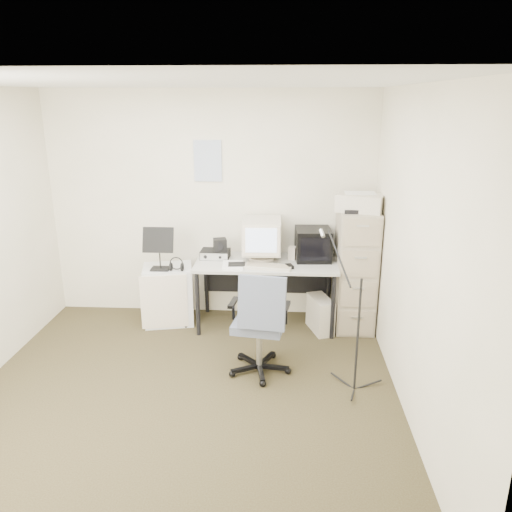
# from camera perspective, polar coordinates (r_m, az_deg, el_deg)

# --- Properties ---
(floor) EXTENTS (3.60, 3.60, 0.01)m
(floor) POSITION_cam_1_polar(r_m,az_deg,el_deg) (4.40, -8.20, -15.65)
(floor) COLOR #302715
(floor) RESTS_ON ground
(ceiling) EXTENTS (3.60, 3.60, 0.01)m
(ceiling) POSITION_cam_1_polar(r_m,az_deg,el_deg) (3.69, -9.97, 18.99)
(ceiling) COLOR white
(ceiling) RESTS_ON ground
(wall_back) EXTENTS (3.60, 0.02, 2.50)m
(wall_back) POSITION_cam_1_polar(r_m,az_deg,el_deg) (5.58, -5.16, 5.68)
(wall_back) COLOR white
(wall_back) RESTS_ON ground
(wall_front) EXTENTS (3.60, 0.02, 2.50)m
(wall_front) POSITION_cam_1_polar(r_m,az_deg,el_deg) (2.28, -18.64, -13.50)
(wall_front) COLOR white
(wall_front) RESTS_ON ground
(wall_right) EXTENTS (0.02, 3.60, 2.50)m
(wall_right) POSITION_cam_1_polar(r_m,az_deg,el_deg) (3.90, 17.79, -0.33)
(wall_right) COLOR white
(wall_right) RESTS_ON ground
(wall_calendar) EXTENTS (0.30, 0.02, 0.44)m
(wall_calendar) POSITION_cam_1_polar(r_m,az_deg,el_deg) (5.49, -5.53, 10.76)
(wall_calendar) COLOR white
(wall_calendar) RESTS_ON wall_back
(filing_cabinet) EXTENTS (0.40, 0.60, 1.30)m
(filing_cabinet) POSITION_cam_1_polar(r_m,az_deg,el_deg) (5.42, 11.26, -1.53)
(filing_cabinet) COLOR #B2A48D
(filing_cabinet) RESTS_ON floor
(printer) EXTENTS (0.53, 0.44, 0.17)m
(printer) POSITION_cam_1_polar(r_m,az_deg,el_deg) (5.18, 11.83, 6.00)
(printer) COLOR beige
(printer) RESTS_ON filing_cabinet
(desk) EXTENTS (1.50, 0.70, 0.73)m
(desk) POSITION_cam_1_polar(r_m,az_deg,el_deg) (5.44, 1.15, -4.30)
(desk) COLOR #B3B09E
(desk) RESTS_ON floor
(crt_monitor) EXTENTS (0.41, 0.44, 0.45)m
(crt_monitor) POSITION_cam_1_polar(r_m,az_deg,el_deg) (5.33, 0.65, 1.91)
(crt_monitor) COLOR beige
(crt_monitor) RESTS_ON desk
(crt_tv) EXTENTS (0.39, 0.41, 0.34)m
(crt_tv) POSITION_cam_1_polar(r_m,az_deg,el_deg) (5.39, 6.53, 1.36)
(crt_tv) COLOR black
(crt_tv) RESTS_ON desk
(desk_speaker) EXTENTS (0.10, 0.10, 0.14)m
(desk_speaker) POSITION_cam_1_polar(r_m,az_deg,el_deg) (5.39, 4.17, 0.33)
(desk_speaker) COLOR beige
(desk_speaker) RESTS_ON desk
(keyboard) EXTENTS (0.50, 0.24, 0.03)m
(keyboard) POSITION_cam_1_polar(r_m,az_deg,el_deg) (5.12, 1.39, -1.25)
(keyboard) COLOR beige
(keyboard) RESTS_ON desk
(mouse) EXTENTS (0.09, 0.12, 0.03)m
(mouse) POSITION_cam_1_polar(r_m,az_deg,el_deg) (5.14, 3.85, -1.18)
(mouse) COLOR black
(mouse) RESTS_ON desk
(radio_receiver) EXTENTS (0.32, 0.23, 0.09)m
(radio_receiver) POSITION_cam_1_polar(r_m,az_deg,el_deg) (5.45, -4.68, 0.24)
(radio_receiver) COLOR black
(radio_receiver) RESTS_ON desk
(radio_speaker) EXTENTS (0.16, 0.16, 0.13)m
(radio_speaker) POSITION_cam_1_polar(r_m,az_deg,el_deg) (5.39, -4.13, 1.29)
(radio_speaker) COLOR black
(radio_speaker) RESTS_ON radio_receiver
(papers) EXTENTS (0.24, 0.31, 0.02)m
(papers) POSITION_cam_1_polar(r_m,az_deg,el_deg) (5.17, -2.67, -1.09)
(papers) COLOR white
(papers) RESTS_ON desk
(pc_tower) EXTENTS (0.29, 0.44, 0.37)m
(pc_tower) POSITION_cam_1_polar(r_m,az_deg,el_deg) (5.42, 7.36, -6.62)
(pc_tower) COLOR beige
(pc_tower) RESTS_ON floor
(office_chair) EXTENTS (0.65, 0.65, 0.99)m
(office_chair) POSITION_cam_1_polar(r_m,az_deg,el_deg) (4.48, 0.39, -7.50)
(office_chair) COLOR slate
(office_chair) RESTS_ON floor
(side_cart) EXTENTS (0.60, 0.51, 0.65)m
(side_cart) POSITION_cam_1_polar(r_m,az_deg,el_deg) (5.61, -9.94, -4.35)
(side_cart) COLOR silver
(side_cart) RESTS_ON floor
(music_stand) EXTENTS (0.34, 0.20, 0.48)m
(music_stand) POSITION_cam_1_polar(r_m,az_deg,el_deg) (5.36, -11.00, 0.89)
(music_stand) COLOR black
(music_stand) RESTS_ON side_cart
(headphones) EXTENTS (0.21, 0.21, 0.03)m
(headphones) POSITION_cam_1_polar(r_m,az_deg,el_deg) (5.35, -9.08, -1.15)
(headphones) COLOR black
(headphones) RESTS_ON side_cart
(mic_stand) EXTENTS (0.02, 0.02, 1.32)m
(mic_stand) POSITION_cam_1_polar(r_m,az_deg,el_deg) (4.23, 11.68, -7.01)
(mic_stand) COLOR black
(mic_stand) RESTS_ON floor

